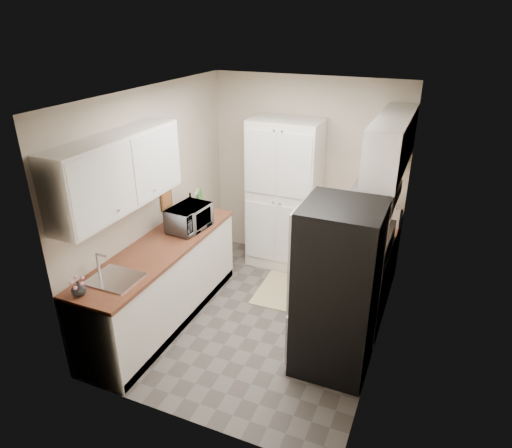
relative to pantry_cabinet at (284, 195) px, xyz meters
name	(u,v)px	position (x,y,z in m)	size (l,w,h in m)	color
ground	(260,317)	(0.20, -1.32, -1.00)	(3.20, 3.20, 0.00)	#56514C
room_shell	(259,184)	(0.18, -1.32, 0.63)	(2.64, 3.24, 2.52)	beige
pantry_cabinet	(284,195)	(0.00, 0.00, 0.00)	(0.90, 0.55, 2.00)	silver
base_cabinet_left	(163,285)	(-0.79, -1.75, -0.56)	(0.60, 2.30, 0.88)	silver
countertop_left	(159,248)	(-0.79, -1.75, -0.10)	(0.63, 2.33, 0.04)	brown
base_cabinet_right	(369,254)	(1.19, -0.12, -0.56)	(0.60, 0.80, 0.88)	silver
countertop_right	(373,220)	(1.19, -0.12, -0.10)	(0.63, 0.83, 0.04)	brown
electric_range	(355,282)	(1.17, -0.93, -0.52)	(0.71, 0.78, 1.13)	#B7B7BC
refrigerator	(337,290)	(1.14, -1.73, -0.15)	(0.70, 0.72, 1.70)	#B7B7BC
microwave	(189,218)	(-0.71, -1.24, 0.06)	(0.50, 0.34, 0.28)	silver
wine_bottle	(191,206)	(-0.87, -0.92, 0.06)	(0.07, 0.07, 0.28)	black
flower_vase	(79,288)	(-0.91, -2.80, -0.01)	(0.13, 0.13, 0.14)	silver
cutting_board	(201,202)	(-0.80, -0.80, 0.07)	(0.02, 0.25, 0.31)	#3A7B2F
toaster_oven	(383,212)	(1.29, -0.16, 0.04)	(0.33, 0.42, 0.24)	silver
fruit_basket	(386,198)	(1.31, -0.16, 0.22)	(0.27, 0.27, 0.11)	#FF6200
kitchen_mat	(280,290)	(0.22, -0.71, -0.99)	(0.52, 0.83, 0.01)	tan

